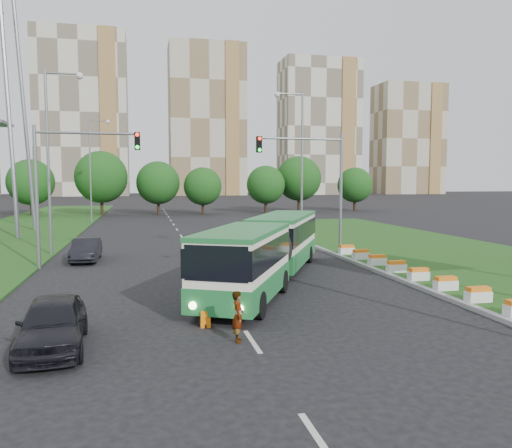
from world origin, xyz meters
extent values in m
plane|color=black|center=(0.00, 0.00, 0.00)|extent=(360.00, 360.00, 0.00)
cube|color=#1C4E16|center=(13.00, 8.00, 0.07)|extent=(14.00, 60.00, 0.15)
cube|color=gray|center=(6.05, 8.00, 0.09)|extent=(0.30, 60.00, 0.18)
cube|color=#1C4E16|center=(-18.00, 25.00, 0.05)|extent=(12.00, 110.00, 0.10)
cylinder|color=gray|center=(6.40, 10.00, 4.00)|extent=(0.20, 0.20, 8.00)
cylinder|color=gray|center=(3.65, 10.00, 7.60)|extent=(5.50, 0.14, 0.14)
cube|color=black|center=(0.90, 10.00, 7.20)|extent=(0.32, 0.32, 1.00)
cylinder|color=gray|center=(-12.00, 9.00, 4.00)|extent=(0.20, 0.20, 8.00)
cylinder|color=gray|center=(-9.25, 9.00, 7.60)|extent=(5.50, 0.14, 0.14)
cube|color=black|center=(-6.50, 9.00, 7.20)|extent=(0.32, 0.32, 1.00)
cube|color=beige|center=(-25.00, 150.00, 26.00)|extent=(28.00, 15.00, 52.00)
cube|color=#B9AF95|center=(15.00, 150.00, 25.00)|extent=(25.00, 15.00, 50.00)
cube|color=beige|center=(55.00, 150.00, 23.50)|extent=(27.00, 15.00, 47.00)
cube|color=#B9AF95|center=(90.00, 150.00, 20.00)|extent=(24.00, 14.00, 40.00)
cube|color=white|center=(-0.62, -1.84, 1.70)|extent=(2.43, 6.70, 2.62)
cube|color=white|center=(-0.62, 6.75, 1.70)|extent=(2.43, 8.15, 2.62)
cylinder|color=black|center=(-0.62, 2.09, 1.65)|extent=(2.43, 1.21, 2.43)
cube|color=#1F6F35|center=(-0.62, -1.84, 0.82)|extent=(2.50, 6.74, 0.92)
cube|color=#1F6F35|center=(-0.62, 6.75, 0.82)|extent=(2.50, 8.20, 0.92)
cube|color=black|center=(-0.62, -1.84, 2.13)|extent=(2.50, 6.74, 1.02)
cube|color=black|center=(-0.62, 6.75, 2.13)|extent=(2.50, 8.20, 1.02)
imported|color=black|center=(-8.87, -5.38, 0.77)|extent=(2.11, 4.65, 1.55)
imported|color=black|center=(-9.73, 11.31, 0.70)|extent=(1.59, 4.29, 1.40)
imported|color=gray|center=(-3.42, -5.89, 0.79)|extent=(0.47, 0.63, 1.58)
cube|color=orange|center=(-4.24, -4.15, 0.28)|extent=(0.33, 0.28, 0.57)
cylinder|color=black|center=(-4.24, -4.29, 0.07)|extent=(0.04, 0.13, 0.13)
camera|label=1|loc=(-6.17, -20.65, 4.95)|focal=35.00mm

